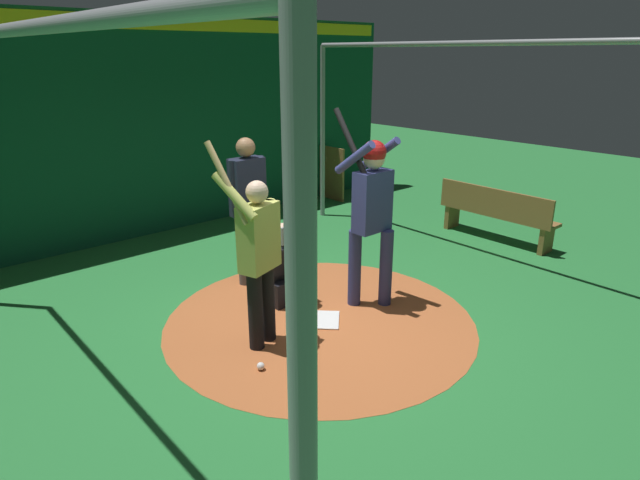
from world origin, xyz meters
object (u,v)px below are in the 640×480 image
batter (371,207)px  visitor (258,253)px  baseball_1 (303,391)px  baseball_0 (261,366)px  catcher (283,271)px  umpire (248,203)px  bench (496,213)px  home_plate (320,320)px  bat_rack (326,173)px

batter → visitor: 1.49m
baseball_1 → baseball_0: bearing=-174.9°
batter → catcher: 1.29m
batter → umpire: size_ratio=1.21×
umpire → bench: bearing=72.4°
home_plate → catcher: 0.75m
visitor → bench: (-0.15, 4.59, -0.54)m
batter → bench: (-0.24, 3.12, -0.74)m
umpire → bat_rack: 4.42m
baseball_0 → home_plate: bearing=108.7°
home_plate → baseball_0: bearing=-71.3°
bat_rack → bench: bat_rack is taller
batter → bench: bearing=94.5°
visitor → home_plate: bearing=69.2°
catcher → baseball_1: catcher is taller
catcher → bench: (0.46, 3.83, 0.06)m
catcher → umpire: bearing=176.4°
bat_rack → baseball_0: bat_rack is taller
baseball_0 → catcher: bearing=133.5°
bat_rack → bench: 3.73m
bat_rack → baseball_0: (4.26, -4.69, -0.45)m
batter → visitor: batter is taller
umpire → batter: bearing=24.8°
batter → home_plate: bearing=-94.8°
catcher → visitor: size_ratio=0.48×
catcher → batter: bearing=45.3°
bench → home_plate: bearing=-87.2°
catcher → baseball_1: size_ratio=13.30×
batter → baseball_1: bearing=-63.6°
visitor → baseball_0: visitor is taller
home_plate → batter: 1.38m
catcher → baseball_0: (1.00, -1.06, -0.35)m
umpire → bat_rack: bearing=125.1°
bench → baseball_0: 4.93m
umpire → baseball_1: bearing=-24.6°
batter → visitor: size_ratio=1.09×
home_plate → baseball_1: bearing=-47.9°
baseball_1 → catcher: bearing=147.1°
catcher → bat_rack: size_ratio=0.93×
batter → bat_rack: batter is taller
bench → baseball_0: bench is taller
catcher → umpire: size_ratio=0.53×
batter → baseball_1: size_ratio=30.31×
umpire → baseball_0: size_ratio=25.11×
visitor → bat_rack: 5.87m
catcher → bench: catcher is taller
bench → baseball_1: 4.98m
umpire → bat_rack: size_ratio=1.75×
catcher → bat_rack: bearing=131.9°
bench → catcher: bearing=-96.9°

